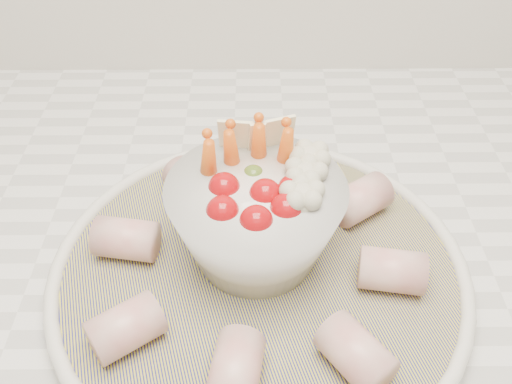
{
  "coord_description": "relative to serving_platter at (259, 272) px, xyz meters",
  "views": [
    {
      "loc": [
        -0.09,
        1.08,
        1.3
      ],
      "look_at": [
        -0.09,
        1.41,
        1.0
      ],
      "focal_mm": 40.0,
      "sensor_mm": 36.0,
      "label": 1
    }
  ],
  "objects": [
    {
      "name": "serving_platter",
      "position": [
        0.0,
        0.0,
        0.0
      ],
      "size": [
        0.43,
        0.43,
        0.02
      ],
      "color": "navy",
      "rests_on": "kitchen_counter"
    },
    {
      "name": "veggie_bowl",
      "position": [
        -0.0,
        0.02,
        0.05
      ],
      "size": [
        0.14,
        0.14,
        0.11
      ],
      "color": "silver",
      "rests_on": "serving_platter"
    },
    {
      "name": "cured_meat_rolls",
      "position": [
        -0.0,
        0.0,
        0.02
      ],
      "size": [
        0.27,
        0.28,
        0.03
      ],
      "color": "#BD5956",
      "rests_on": "serving_platter"
    }
  ]
}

